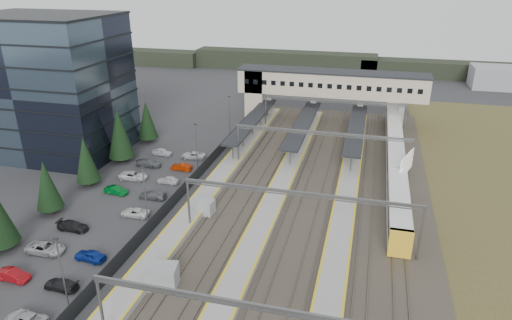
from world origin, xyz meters
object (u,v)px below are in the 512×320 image
(office_building, at_px, (49,86))
(relay_cabin_far, at_px, (205,207))
(billboard, at_px, (406,165))
(relay_cabin_near, at_px, (162,277))
(footbridge, at_px, (318,85))
(train, at_px, (395,156))

(office_building, height_order, relay_cabin_far, office_building)
(billboard, bearing_deg, relay_cabin_near, -129.10)
(relay_cabin_near, height_order, footbridge, footbridge)
(footbridge, bearing_deg, relay_cabin_near, -97.36)
(relay_cabin_far, xyz_separation_m, train, (25.41, 23.58, 0.86))
(footbridge, height_order, train, footbridge)
(relay_cabin_near, bearing_deg, train, 58.35)
(billboard, bearing_deg, train, 99.09)
(relay_cabin_far, bearing_deg, train, 42.86)
(office_building, xyz_separation_m, billboard, (61.27, -0.34, -8.46))
(office_building, bearing_deg, billboard, -0.32)
(train, bearing_deg, office_building, -172.77)
(relay_cabin_near, distance_m, relay_cabin_far, 15.85)
(relay_cabin_near, xyz_separation_m, footbridge, (7.98, 61.77, 6.60))
(office_building, bearing_deg, relay_cabin_near, -41.65)
(relay_cabin_near, relative_size, relay_cabin_far, 1.44)
(office_building, distance_m, relay_cabin_far, 39.69)
(relay_cabin_near, bearing_deg, billboard, 50.90)
(footbridge, relative_size, train, 0.72)
(footbridge, bearing_deg, train, -53.95)
(relay_cabin_near, bearing_deg, relay_cabin_far, 94.10)
(train, bearing_deg, billboard, -80.91)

